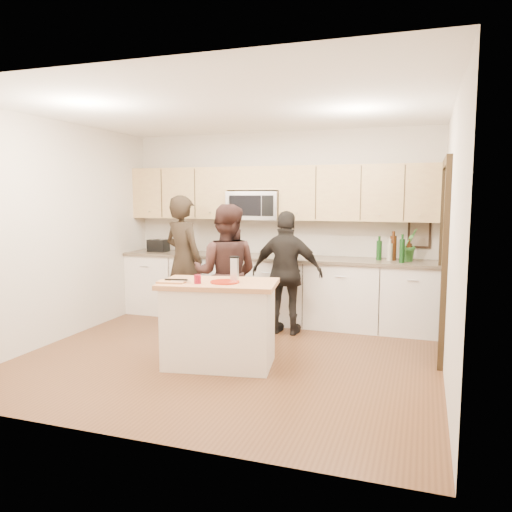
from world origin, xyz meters
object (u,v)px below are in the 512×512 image
(woman_center, at_px, (226,274))
(woman_right, at_px, (287,273))
(island, at_px, (219,323))
(woman_left, at_px, (184,261))
(toaster, at_px, (158,246))

(woman_center, height_order, woman_right, woman_center)
(island, height_order, woman_center, woman_center)
(island, xyz_separation_m, woman_left, (-1.12, 1.41, 0.44))
(island, relative_size, woman_right, 0.81)
(woman_left, xyz_separation_m, woman_right, (1.48, -0.00, -0.10))
(toaster, bearing_deg, island, -46.90)
(toaster, xyz_separation_m, woman_right, (2.18, -0.54, -0.23))
(island, xyz_separation_m, toaster, (-1.82, 1.95, 0.58))
(toaster, height_order, woman_left, woman_left)
(toaster, distance_m, woman_right, 2.26)
(woman_center, bearing_deg, island, 98.01)
(toaster, height_order, woman_right, woman_right)
(island, distance_m, woman_left, 1.86)
(toaster, distance_m, woman_left, 0.89)
(woman_left, height_order, woman_right, woman_left)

